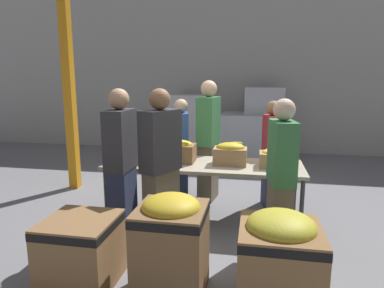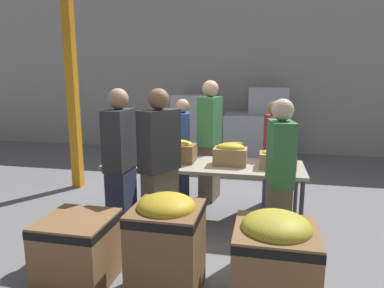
{
  "view_description": "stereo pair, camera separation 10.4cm",
  "coord_description": "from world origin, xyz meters",
  "px_view_note": "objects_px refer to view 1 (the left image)",
  "views": [
    {
      "loc": [
        0.63,
        -4.18,
        1.81
      ],
      "look_at": [
        -0.13,
        -0.1,
        1.01
      ],
      "focal_mm": 32.0,
      "sensor_mm": 36.0,
      "label": 1
    },
    {
      "loc": [
        0.73,
        -4.16,
        1.81
      ],
      "look_at": [
        -0.13,
        -0.1,
        1.01
      ],
      "focal_mm": 32.0,
      "sensor_mm": 36.0,
      "label": 2
    }
  ],
  "objects_px": {
    "sorting_table": "(203,167)",
    "donation_bin_0": "(81,249)",
    "support_pillar": "(68,66)",
    "volunteer_1": "(121,166)",
    "donation_bin_1": "(171,242)",
    "banana_box_2": "(230,153)",
    "volunteer_4": "(208,142)",
    "volunteer_2": "(271,155)",
    "banana_box_0": "(130,153)",
    "donation_bin_2": "(279,257)",
    "banana_box_3": "(277,158)",
    "pallet_stack_2": "(245,137)",
    "pallet_stack_0": "(263,124)",
    "pallet_stack_1": "(188,126)",
    "volunteer_3": "(281,179)",
    "volunteer_5": "(161,167)",
    "volunteer_0": "(181,150)",
    "banana_box_1": "(178,151)"
  },
  "relations": [
    {
      "from": "sorting_table",
      "to": "donation_bin_0",
      "type": "distance_m",
      "value": 1.86
    },
    {
      "from": "banana_box_0",
      "to": "pallet_stack_1",
      "type": "bearing_deg",
      "value": 89.84
    },
    {
      "from": "volunteer_0",
      "to": "volunteer_3",
      "type": "relative_size",
      "value": 0.93
    },
    {
      "from": "banana_box_3",
      "to": "volunteer_2",
      "type": "height_order",
      "value": "volunteer_2"
    },
    {
      "from": "volunteer_2",
      "to": "banana_box_2",
      "type": "bearing_deg",
      "value": -51.73
    },
    {
      "from": "banana_box_2",
      "to": "volunteer_1",
      "type": "distance_m",
      "value": 1.35
    },
    {
      "from": "volunteer_2",
      "to": "donation_bin_2",
      "type": "relative_size",
      "value": 1.89
    },
    {
      "from": "banana_box_1",
      "to": "pallet_stack_0",
      "type": "relative_size",
      "value": 0.27
    },
    {
      "from": "sorting_table",
      "to": "donation_bin_1",
      "type": "height_order",
      "value": "donation_bin_1"
    },
    {
      "from": "banana_box_1",
      "to": "support_pillar",
      "type": "height_order",
      "value": "support_pillar"
    },
    {
      "from": "banana_box_0",
      "to": "volunteer_0",
      "type": "height_order",
      "value": "volunteer_0"
    },
    {
      "from": "banana_box_1",
      "to": "volunteer_1",
      "type": "xyz_separation_m",
      "value": [
        -0.49,
        -0.7,
        -0.05
      ]
    },
    {
      "from": "volunteer_2",
      "to": "banana_box_3",
      "type": "bearing_deg",
      "value": -7.89
    },
    {
      "from": "banana_box_3",
      "to": "volunteer_3",
      "type": "height_order",
      "value": "volunteer_3"
    },
    {
      "from": "banana_box_1",
      "to": "volunteer_1",
      "type": "relative_size",
      "value": 0.26
    },
    {
      "from": "support_pillar",
      "to": "pallet_stack_0",
      "type": "bearing_deg",
      "value": 41.33
    },
    {
      "from": "donation_bin_2",
      "to": "pallet_stack_1",
      "type": "height_order",
      "value": "pallet_stack_1"
    },
    {
      "from": "sorting_table",
      "to": "support_pillar",
      "type": "xyz_separation_m",
      "value": [
        -2.32,
        0.9,
        1.3
      ]
    },
    {
      "from": "sorting_table",
      "to": "volunteer_4",
      "type": "xyz_separation_m",
      "value": [
        -0.04,
        0.77,
        0.19
      ]
    },
    {
      "from": "donation_bin_2",
      "to": "pallet_stack_2",
      "type": "xyz_separation_m",
      "value": [
        -0.44,
        5.1,
        0.09
      ]
    },
    {
      "from": "sorting_table",
      "to": "support_pillar",
      "type": "height_order",
      "value": "support_pillar"
    },
    {
      "from": "donation_bin_0",
      "to": "pallet_stack_1",
      "type": "distance_m",
      "value": 5.35
    },
    {
      "from": "sorting_table",
      "to": "banana_box_2",
      "type": "xyz_separation_m",
      "value": [
        0.34,
        0.0,
        0.19
      ]
    },
    {
      "from": "banana_box_0",
      "to": "volunteer_3",
      "type": "xyz_separation_m",
      "value": [
        1.85,
        -0.66,
        -0.06
      ]
    },
    {
      "from": "pallet_stack_1",
      "to": "volunteer_5",
      "type": "bearing_deg",
      "value": -82.66
    },
    {
      "from": "volunteer_1",
      "to": "pallet_stack_2",
      "type": "height_order",
      "value": "volunteer_1"
    },
    {
      "from": "volunteer_3",
      "to": "donation_bin_0",
      "type": "height_order",
      "value": "volunteer_3"
    },
    {
      "from": "pallet_stack_2",
      "to": "volunteer_3",
      "type": "bearing_deg",
      "value": -83.45
    },
    {
      "from": "banana_box_0",
      "to": "volunteer_1",
      "type": "relative_size",
      "value": 0.27
    },
    {
      "from": "volunteer_0",
      "to": "volunteer_1",
      "type": "distance_m",
      "value": 1.49
    },
    {
      "from": "pallet_stack_1",
      "to": "pallet_stack_2",
      "type": "relative_size",
      "value": 1.25
    },
    {
      "from": "banana_box_2",
      "to": "pallet_stack_0",
      "type": "xyz_separation_m",
      "value": [
        0.47,
        3.65,
        -0.09
      ]
    },
    {
      "from": "volunteer_4",
      "to": "pallet_stack_1",
      "type": "height_order",
      "value": "volunteer_4"
    },
    {
      "from": "volunteer_3",
      "to": "support_pillar",
      "type": "relative_size",
      "value": 0.4
    },
    {
      "from": "banana_box_2",
      "to": "volunteer_4",
      "type": "xyz_separation_m",
      "value": [
        -0.38,
        0.77,
        -0.01
      ]
    },
    {
      "from": "volunteer_5",
      "to": "pallet_stack_2",
      "type": "relative_size",
      "value": 1.49
    },
    {
      "from": "donation_bin_2",
      "to": "support_pillar",
      "type": "xyz_separation_m",
      "value": [
        -3.17,
        2.52,
        1.58
      ]
    },
    {
      "from": "volunteer_1",
      "to": "support_pillar",
      "type": "height_order",
      "value": "support_pillar"
    },
    {
      "from": "banana_box_2",
      "to": "support_pillar",
      "type": "relative_size",
      "value": 0.1
    },
    {
      "from": "pallet_stack_2",
      "to": "banana_box_0",
      "type": "bearing_deg",
      "value": -110.97
    },
    {
      "from": "donation_bin_1",
      "to": "banana_box_3",
      "type": "bearing_deg",
      "value": 59.66
    },
    {
      "from": "sorting_table",
      "to": "pallet_stack_1",
      "type": "height_order",
      "value": "pallet_stack_1"
    },
    {
      "from": "volunteer_1",
      "to": "donation_bin_1",
      "type": "bearing_deg",
      "value": -139.18
    },
    {
      "from": "pallet_stack_0",
      "to": "pallet_stack_1",
      "type": "xyz_separation_m",
      "value": [
        -1.75,
        0.07,
        -0.09
      ]
    },
    {
      "from": "banana_box_0",
      "to": "banana_box_3",
      "type": "xyz_separation_m",
      "value": [
        1.86,
        0.06,
        0.0
      ]
    },
    {
      "from": "volunteer_0",
      "to": "volunteer_1",
      "type": "xyz_separation_m",
      "value": [
        -0.37,
        -1.44,
        0.1
      ]
    },
    {
      "from": "volunteer_2",
      "to": "banana_box_0",
      "type": "bearing_deg",
      "value": -79.99
    },
    {
      "from": "donation_bin_1",
      "to": "volunteer_3",
      "type": "bearing_deg",
      "value": 43.26
    },
    {
      "from": "banana_box_1",
      "to": "donation_bin_2",
      "type": "bearing_deg",
      "value": -53.94
    },
    {
      "from": "donation_bin_0",
      "to": "pallet_stack_1",
      "type": "bearing_deg",
      "value": 90.99
    }
  ]
}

